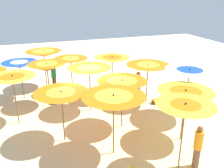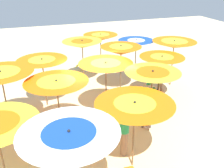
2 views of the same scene
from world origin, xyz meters
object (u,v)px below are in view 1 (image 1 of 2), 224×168
at_px(beach_umbrella_2, 112,60).
at_px(lounger_0, 63,90).
at_px(beach_umbrella_11, 114,101).
at_px(lounger_5, 162,99).
at_px(beachgoer_0, 198,146).
at_px(beach_umbrella_5, 185,95).
at_px(beachgoer_1, 138,88).
at_px(lounger_3, 60,99).
at_px(lounger_4, 177,105).
at_px(beach_umbrella_0, 189,73).
at_px(beach_umbrella_12, 61,96).
at_px(lounger_1, 100,94).
at_px(beach_umbrella_13, 13,80).
at_px(beach_umbrella_4, 44,54).
at_px(beach_umbrella_9, 20,65).
at_px(beach_umbrella_10, 185,109).
at_px(beachgoer_2, 54,76).
at_px(beach_umbrella_1, 148,67).
at_px(beach_umbrella_6, 122,85).
at_px(beach_umbrella_3, 71,61).
at_px(beach_umbrella_7, 90,71).

distance_m(beach_umbrella_2, lounger_0, 3.68).
bearing_deg(beach_umbrella_11, lounger_5, -50.33).
bearing_deg(beach_umbrella_2, beachgoer_0, -173.31).
height_order(beach_umbrella_5, beachgoer_1, beach_umbrella_5).
height_order(lounger_3, lounger_4, lounger_4).
bearing_deg(lounger_3, lounger_4, 151.50).
bearing_deg(beach_umbrella_0, beach_umbrella_12, 90.93).
height_order(lounger_1, lounger_4, lounger_4).
bearing_deg(beach_umbrella_12, beach_umbrella_13, 40.38).
relative_size(beach_umbrella_4, lounger_4, 1.91).
bearing_deg(beach_umbrella_4, beach_umbrella_11, -167.52).
xyz_separation_m(beach_umbrella_11, lounger_5, (3.34, -4.03, -1.99)).
bearing_deg(beach_umbrella_12, beach_umbrella_9, 17.23).
distance_m(beach_umbrella_5, lounger_3, 6.98).
bearing_deg(beach_umbrella_13, beach_umbrella_12, -139.62).
bearing_deg(lounger_0, beach_umbrella_12, -93.57).
relative_size(beach_umbrella_10, lounger_4, 1.99).
bearing_deg(beachgoer_1, beachgoer_2, 35.81).
bearing_deg(beachgoer_2, lounger_4, 64.31).
bearing_deg(beach_umbrella_1, beachgoer_0, 171.97).
bearing_deg(beach_umbrella_12, beachgoer_2, -2.92).
relative_size(lounger_5, beachgoer_2, 0.68).
bearing_deg(beach_umbrella_6, beachgoer_1, -41.94).
relative_size(beach_umbrella_2, lounger_5, 1.96).
height_order(beach_umbrella_10, lounger_1, beach_umbrella_10).
xyz_separation_m(beach_umbrella_1, beach_umbrella_9, (2.85, 6.37, -0.04)).
xyz_separation_m(beach_umbrella_3, lounger_4, (-4.02, -4.73, -1.81)).
bearing_deg(beach_umbrella_2, lounger_5, -124.51).
bearing_deg(beach_umbrella_7, lounger_3, 42.85).
xyz_separation_m(beach_umbrella_4, beach_umbrella_13, (-4.27, 1.68, -0.05)).
relative_size(beach_umbrella_1, beach_umbrella_13, 0.96).
xyz_separation_m(beach_umbrella_4, lounger_5, (-4.56, -5.78, -1.99)).
bearing_deg(beach_umbrella_3, beach_umbrella_1, -128.52).
bearing_deg(beachgoer_1, beachgoer_0, 165.22).
relative_size(beach_umbrella_9, lounger_3, 1.95).
distance_m(beach_umbrella_2, beach_umbrella_4, 4.53).
bearing_deg(beach_umbrella_5, beachgoer_0, 162.65).
distance_m(beach_umbrella_7, lounger_1, 2.59).
xyz_separation_m(beach_umbrella_12, beachgoer_1, (2.06, -4.26, -1.00)).
bearing_deg(beach_umbrella_7, beachgoer_2, 23.41).
bearing_deg(beachgoer_1, beach_umbrella_5, 172.58).
xyz_separation_m(beach_umbrella_9, beach_umbrella_11, (-6.48, -3.16, 0.17)).
xyz_separation_m(beach_umbrella_11, beach_umbrella_13, (3.63, 3.43, -0.05)).
relative_size(beach_umbrella_7, beach_umbrella_11, 0.97).
distance_m(beach_umbrella_7, lounger_5, 4.42).
xyz_separation_m(beach_umbrella_5, beach_umbrella_13, (3.66, 6.41, 0.15)).
bearing_deg(beach_umbrella_2, beach_umbrella_12, 136.26).
bearing_deg(beach_umbrella_9, beachgoer_0, -145.42).
bearing_deg(beach_umbrella_0, lounger_0, 46.58).
bearing_deg(beach_umbrella_2, beach_umbrella_5, -165.40).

